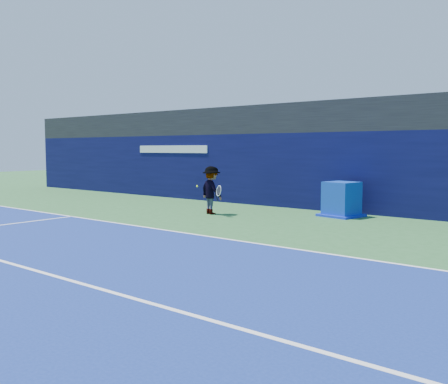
{
  "coord_description": "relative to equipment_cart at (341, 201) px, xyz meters",
  "views": [
    {
      "loc": [
        10.04,
        -7.12,
        2.38
      ],
      "look_at": [
        0.09,
        5.2,
        1.0
      ],
      "focal_mm": 40.0,
      "sensor_mm": 36.0,
      "label": 1
    }
  ],
  "objects": [
    {
      "name": "ground",
      "position": [
        -2.31,
        -9.03,
        -0.56
      ],
      "size": [
        80.0,
        80.0,
        0.0
      ],
      "primitive_type": "plane",
      "color": "#2B5F2E",
      "rests_on": "ground"
    },
    {
      "name": "baseline",
      "position": [
        -2.31,
        -6.03,
        -0.55
      ],
      "size": [
        24.0,
        0.1,
        0.01
      ],
      "primitive_type": "cube",
      "color": "white",
      "rests_on": "ground"
    },
    {
      "name": "service_line",
      "position": [
        -2.31,
        -11.03,
        -0.55
      ],
      "size": [
        24.0,
        0.1,
        0.01
      ],
      "primitive_type": "cube",
      "color": "white",
      "rests_on": "ground"
    },
    {
      "name": "stadium_band",
      "position": [
        -2.31,
        2.47,
        3.04
      ],
      "size": [
        36.0,
        3.0,
        1.2
      ],
      "primitive_type": "cube",
      "color": "black",
      "rests_on": "back_wall_assembly"
    },
    {
      "name": "back_wall_assembly",
      "position": [
        -2.31,
        1.47,
        0.94
      ],
      "size": [
        36.0,
        1.03,
        3.0
      ],
      "color": "#090A35",
      "rests_on": "ground"
    },
    {
      "name": "equipment_cart",
      "position": [
        0.0,
        0.0,
        0.0
      ],
      "size": [
        1.47,
        1.47,
        1.22
      ],
      "color": "#0B32A3",
      "rests_on": "ground"
    },
    {
      "name": "tennis_player",
      "position": [
        -3.97,
        -2.39,
        0.31
      ],
      "size": [
        1.38,
        0.95,
        1.74
      ],
      "color": "silver",
      "rests_on": "ground"
    },
    {
      "name": "tennis_ball",
      "position": [
        -2.93,
        -4.32,
        0.63
      ],
      "size": [
        0.06,
        0.06,
        0.06
      ],
      "color": "#BDE919",
      "rests_on": "ground"
    }
  ]
}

